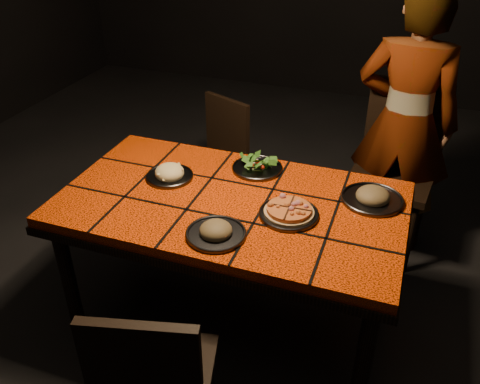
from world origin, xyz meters
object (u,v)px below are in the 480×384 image
(chair_near, at_px, (154,378))
(diner, at_px, (405,124))
(dining_table, at_px, (231,213))
(plate_pasta, at_px, (170,174))
(plate_pizza, at_px, (289,212))
(chair_far_right, at_px, (397,158))
(chair_far_left, at_px, (218,152))

(chair_near, bearing_deg, diner, -124.47)
(dining_table, distance_m, chair_near, 0.86)
(chair_near, bearing_deg, plate_pasta, -82.11)
(chair_near, height_order, diner, diner)
(plate_pizza, bearing_deg, plate_pasta, 169.38)
(chair_near, height_order, chair_far_right, chair_far_right)
(chair_near, xyz_separation_m, plate_pasta, (-0.38, 0.93, 0.27))
(dining_table, height_order, plate_pizza, plate_pizza)
(plate_pasta, bearing_deg, dining_table, -12.97)
(plate_pasta, bearing_deg, diner, 40.92)
(dining_table, distance_m, chair_far_left, 1.05)
(chair_near, xyz_separation_m, plate_pizza, (0.27, 0.81, 0.27))
(dining_table, relative_size, plate_pizza, 6.03)
(dining_table, xyz_separation_m, plate_pizza, (0.29, -0.04, 0.10))
(chair_near, bearing_deg, plate_pizza, -122.73)
(diner, distance_m, plate_pizza, 1.12)
(dining_table, xyz_separation_m, plate_pasta, (-0.36, 0.08, 0.10))
(chair_far_left, bearing_deg, dining_table, -41.27)
(dining_table, height_order, chair_far_left, chair_far_left)
(diner, height_order, plate_pizza, diner)
(diner, xyz_separation_m, plate_pizza, (-0.41, -1.04, -0.05))
(chair_near, distance_m, plate_pasta, 1.04)
(dining_table, bearing_deg, chair_far_right, 55.26)
(diner, bearing_deg, chair_far_left, 8.89)
(chair_near, distance_m, chair_far_left, 1.83)
(chair_near, distance_m, diner, 1.99)
(dining_table, bearing_deg, chair_far_left, 115.63)
(dining_table, height_order, chair_far_right, chair_far_right)
(chair_far_left, bearing_deg, plate_pasta, -61.06)
(chair_far_right, bearing_deg, dining_table, -117.88)
(dining_table, distance_m, chair_far_right, 1.22)
(plate_pizza, bearing_deg, dining_table, 172.35)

